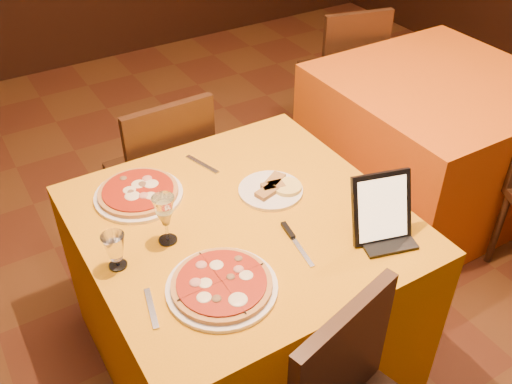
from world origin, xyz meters
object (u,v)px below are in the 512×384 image
wine_glass (165,219)px  pizza_far (139,193)px  pizza_near (222,286)px  chair_side_far (339,72)px  water_glass (115,251)px  main_table (243,290)px  side_table (431,142)px  tablet (382,207)px  chair_main_far (159,173)px

wine_glass → pizza_far: bearing=88.4°
wine_glass → pizza_near: bearing=-80.1°
chair_side_far → water_glass: (-1.91, -1.25, 0.36)m
main_table → chair_side_far: (1.45, 1.25, 0.08)m
pizza_near → water_glass: size_ratio=2.69×
side_table → wine_glass: wine_glass is taller
chair_side_far → tablet: size_ratio=3.73×
pizza_far → tablet: tablet is taller
chair_main_far → tablet: (0.36, -1.13, 0.41)m
pizza_near → water_glass: water_glass is taller
pizza_near → pizza_far: size_ratio=1.05×
wine_glass → tablet: 0.72m
side_table → chair_side_far: chair_side_far is taller
water_glass → tablet: 0.88m
main_table → chair_side_far: size_ratio=1.21×
main_table → side_table: 1.51m
main_table → pizza_near: (-0.22, -0.27, 0.39)m
main_table → pizza_far: pizza_far is taller
chair_side_far → pizza_far: (-1.71, -0.94, 0.31)m
pizza_far → wine_glass: size_ratio=1.75×
chair_main_far → main_table: bearing=88.6°
pizza_far → wine_glass: bearing=-91.6°
side_table → chair_side_far: bearing=90.0°
pizza_near → tablet: tablet is taller
main_table → tablet: size_ratio=4.51×
main_table → water_glass: water_glass is taller
side_table → tablet: 1.41m
water_glass → pizza_far: bearing=57.6°
pizza_far → side_table: bearing=3.6°
water_glass → chair_main_far: bearing=60.4°
side_table → wine_glass: 1.83m
main_table → chair_main_far: size_ratio=1.21×
chair_side_far → wine_glass: bearing=49.2°
chair_side_far → pizza_near: (-1.67, -1.52, 0.31)m
main_table → chair_side_far: chair_side_far is taller
chair_main_far → wine_glass: size_ratio=4.79×
tablet → wine_glass: bearing=167.0°
pizza_near → side_table: bearing=22.3°
pizza_near → tablet: (0.58, -0.05, 0.10)m
main_table → wine_glass: (-0.28, 0.02, 0.47)m
pizza_near → pizza_far: same height
pizza_near → water_glass: (-0.24, 0.26, 0.05)m
chair_main_far → pizza_far: bearing=60.8°
main_table → chair_side_far: 1.91m
side_table → main_table: bearing=-163.9°
pizza_near → tablet: bearing=-5.3°
tablet → chair_side_far: bearing=70.9°
side_table → chair_side_far: 0.84m
chair_main_far → wine_glass: 0.92m
main_table → pizza_far: size_ratio=3.31×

